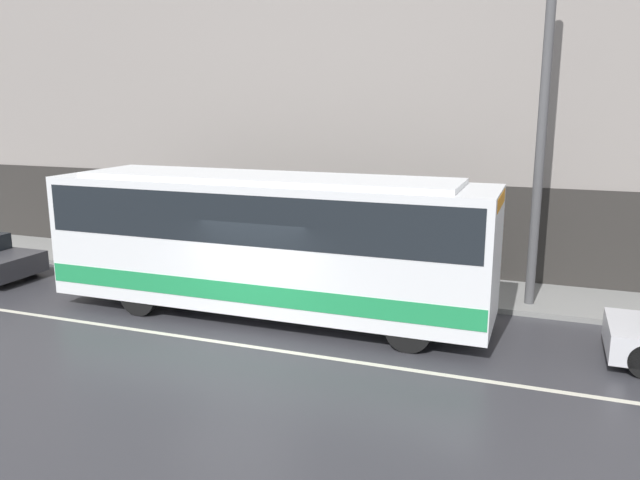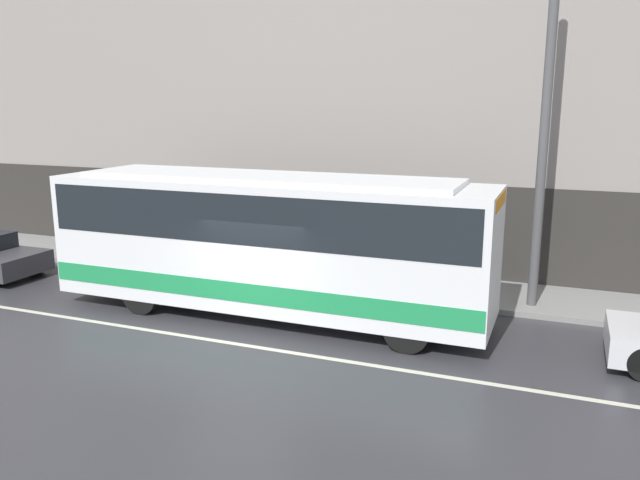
% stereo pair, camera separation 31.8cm
% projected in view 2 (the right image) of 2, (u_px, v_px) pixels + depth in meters
% --- Properties ---
extents(ground_plane, '(60.00, 60.00, 0.00)m').
position_uv_depth(ground_plane, '(237.00, 344.00, 13.31)').
color(ground_plane, '#333338').
extents(sidewalk, '(60.00, 2.69, 0.14)m').
position_uv_depth(sidewalk, '(327.00, 278.00, 18.15)').
color(sidewalk, gray).
rests_on(sidewalk, ground_plane).
extents(building_facade, '(60.00, 0.35, 13.75)m').
position_uv_depth(building_facade, '(345.00, 46.00, 18.09)').
color(building_facade, gray).
rests_on(building_facade, ground_plane).
extents(lane_stripe, '(54.00, 0.14, 0.01)m').
position_uv_depth(lane_stripe, '(237.00, 344.00, 13.31)').
color(lane_stripe, beige).
rests_on(lane_stripe, ground_plane).
extents(transit_bus, '(10.62, 2.49, 3.41)m').
position_uv_depth(transit_bus, '(267.00, 237.00, 14.80)').
color(transit_bus, white).
rests_on(transit_bus, ground_plane).
extents(utility_pole_near, '(0.23, 0.23, 8.80)m').
position_uv_depth(utility_pole_near, '(545.00, 125.00, 14.56)').
color(utility_pole_near, '#4C4C4F').
rests_on(utility_pole_near, sidewalk).
extents(pedestrian_waiting, '(0.36, 0.36, 1.69)m').
position_uv_depth(pedestrian_waiting, '(275.00, 251.00, 17.79)').
color(pedestrian_waiting, navy).
rests_on(pedestrian_waiting, sidewalk).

